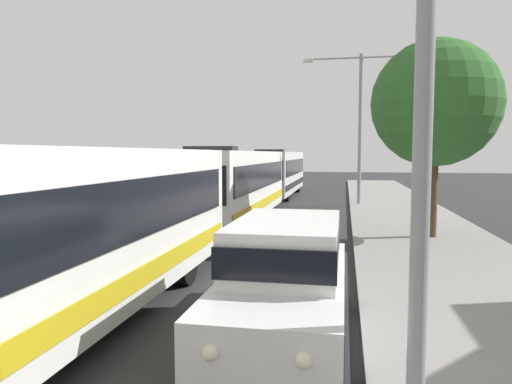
# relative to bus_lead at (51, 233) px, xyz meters

# --- Properties ---
(bus_lead) EXTENTS (2.58, 11.80, 3.21)m
(bus_lead) POSITION_rel_bus_lead_xyz_m (0.00, 0.00, 0.00)
(bus_lead) COLOR silver
(bus_lead) RESTS_ON ground_plane
(bus_second_in_line) EXTENTS (2.58, 11.75, 3.21)m
(bus_second_in_line) POSITION_rel_bus_lead_xyz_m (-0.00, 12.62, -0.00)
(bus_second_in_line) COLOR silver
(bus_second_in_line) RESTS_ON ground_plane
(bus_middle) EXTENTS (2.58, 11.81, 3.21)m
(bus_middle) POSITION_rel_bus_lead_xyz_m (0.00, 25.54, 0.00)
(bus_middle) COLOR silver
(bus_middle) RESTS_ON ground_plane
(white_suv) EXTENTS (1.86, 5.10, 1.90)m
(white_suv) POSITION_rel_bus_lead_xyz_m (3.70, 0.66, -0.66)
(white_suv) COLOR white
(white_suv) RESTS_ON ground_plane
(streetlamp_mid) EXTENTS (6.40, 0.28, 8.28)m
(streetlamp_mid) POSITION_rel_bus_lead_xyz_m (5.40, 20.24, 3.56)
(streetlamp_mid) COLOR gray
(streetlamp_mid) RESTS_ON sidewalk
(roadside_tree) EXTENTS (4.20, 4.20, 6.57)m
(roadside_tree) POSITION_rel_bus_lead_xyz_m (7.51, 9.86, 2.92)
(roadside_tree) COLOR #4C3823
(roadside_tree) RESTS_ON sidewalk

